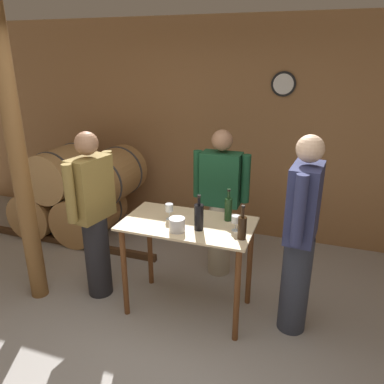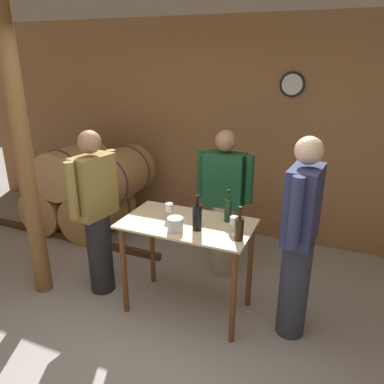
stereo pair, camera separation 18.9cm
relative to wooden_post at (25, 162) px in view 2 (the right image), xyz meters
name	(u,v)px [view 2 (the right image)]	position (x,y,z in m)	size (l,w,h in m)	color
ground_plane	(146,369)	(1.48, -0.52, -1.35)	(14.00, 14.00, 0.00)	#9E9993
back_wall	(245,132)	(1.48, 2.08, 0.00)	(8.40, 0.08, 2.70)	#996B42
barrel_rack	(86,191)	(-0.41, 1.30, -0.78)	(2.82, 0.85, 1.18)	#4C331E
tasting_table	(188,240)	(1.48, 0.29, -0.64)	(1.14, 0.65, 0.89)	beige
wooden_post	(25,162)	(0.00, 0.00, 0.00)	(0.16, 0.16, 2.70)	brown
wine_bottle_far_left	(197,217)	(1.61, 0.19, -0.34)	(0.08, 0.08, 0.31)	black
wine_bottle_left	(228,209)	(1.79, 0.45, -0.35)	(0.07, 0.07, 0.29)	#193819
wine_bottle_center	(239,228)	(1.98, 0.15, -0.36)	(0.07, 0.07, 0.28)	black
wine_glass_near_left	(169,208)	(1.30, 0.31, -0.36)	(0.07, 0.07, 0.14)	silver
wine_glass_near_center	(234,221)	(1.90, 0.27, -0.36)	(0.07, 0.07, 0.13)	silver
ice_bucket	(175,224)	(1.45, 0.11, -0.40)	(0.13, 0.13, 0.12)	silver
person_host	(299,237)	(2.42, 0.34, -0.44)	(0.25, 0.59, 1.72)	#333847
person_visitor_with_scarf	(96,211)	(0.56, 0.23, -0.49)	(0.29, 0.58, 1.64)	#232328
person_visitor_bearded	(224,202)	(1.58, 1.00, -0.52)	(0.59, 0.24, 1.58)	#B7AD93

